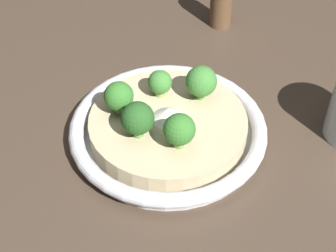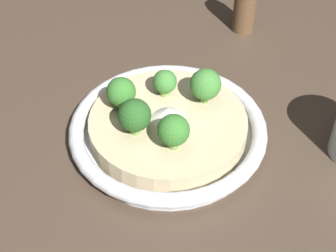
{
  "view_description": "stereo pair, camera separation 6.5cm",
  "coord_description": "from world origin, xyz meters",
  "px_view_note": "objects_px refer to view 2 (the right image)",
  "views": [
    {
      "loc": [
        -0.43,
        -0.19,
        0.47
      ],
      "look_at": [
        0.0,
        0.0,
        0.02
      ],
      "focal_mm": 55.0,
      "sensor_mm": 36.0,
      "label": 1
    },
    {
      "loc": [
        -0.4,
        -0.25,
        0.47
      ],
      "look_at": [
        0.0,
        0.0,
        0.02
      ],
      "focal_mm": 55.0,
      "sensor_mm": 36.0,
      "label": 2
    }
  ],
  "objects_px": {
    "risotto_bowl": "(168,129)",
    "broccoli_back_left": "(121,92)",
    "pepper_shaker": "(246,1)",
    "broccoli_right": "(165,82)",
    "broccoli_left": "(135,116)",
    "broccoli_front_left": "(174,131)",
    "broccoli_front_right": "(205,85)"
  },
  "relations": [
    {
      "from": "risotto_bowl",
      "to": "pepper_shaker",
      "type": "relative_size",
      "value": 2.38
    },
    {
      "from": "broccoli_front_right",
      "to": "pepper_shaker",
      "type": "bearing_deg",
      "value": 13.09
    },
    {
      "from": "broccoli_front_right",
      "to": "broccoli_right",
      "type": "relative_size",
      "value": 1.29
    },
    {
      "from": "risotto_bowl",
      "to": "broccoli_right",
      "type": "height_order",
      "value": "broccoli_right"
    },
    {
      "from": "broccoli_left",
      "to": "pepper_shaker",
      "type": "distance_m",
      "value": 0.32
    },
    {
      "from": "broccoli_back_left",
      "to": "pepper_shaker",
      "type": "height_order",
      "value": "pepper_shaker"
    },
    {
      "from": "pepper_shaker",
      "to": "broccoli_right",
      "type": "bearing_deg",
      "value": -179.34
    },
    {
      "from": "risotto_bowl",
      "to": "broccoli_left",
      "type": "relative_size",
      "value": 5.23
    },
    {
      "from": "broccoli_right",
      "to": "broccoli_front_right",
      "type": "bearing_deg",
      "value": -72.71
    },
    {
      "from": "risotto_bowl",
      "to": "broccoli_right",
      "type": "bearing_deg",
      "value": 36.84
    },
    {
      "from": "risotto_bowl",
      "to": "broccoli_front_right",
      "type": "height_order",
      "value": "broccoli_front_right"
    },
    {
      "from": "broccoli_front_right",
      "to": "broccoli_left",
      "type": "height_order",
      "value": "same"
    },
    {
      "from": "broccoli_front_right",
      "to": "broccoli_right",
      "type": "distance_m",
      "value": 0.05
    },
    {
      "from": "broccoli_front_right",
      "to": "broccoli_left",
      "type": "bearing_deg",
      "value": 155.42
    },
    {
      "from": "broccoli_front_right",
      "to": "broccoli_back_left",
      "type": "distance_m",
      "value": 0.11
    },
    {
      "from": "broccoli_front_right",
      "to": "broccoli_front_left",
      "type": "xyz_separation_m",
      "value": [
        -0.09,
        -0.01,
        -0.0
      ]
    },
    {
      "from": "broccoli_back_left",
      "to": "pepper_shaker",
      "type": "relative_size",
      "value": 0.42
    },
    {
      "from": "broccoli_left",
      "to": "risotto_bowl",
      "type": "bearing_deg",
      "value": -26.29
    },
    {
      "from": "risotto_bowl",
      "to": "broccoli_back_left",
      "type": "distance_m",
      "value": 0.08
    },
    {
      "from": "broccoli_front_left",
      "to": "pepper_shaker",
      "type": "height_order",
      "value": "pepper_shaker"
    },
    {
      "from": "broccoli_front_right",
      "to": "broccoli_front_left",
      "type": "distance_m",
      "value": 0.09
    },
    {
      "from": "broccoli_back_left",
      "to": "pepper_shaker",
      "type": "xyz_separation_m",
      "value": [
        0.29,
        -0.03,
        -0.01
      ]
    },
    {
      "from": "risotto_bowl",
      "to": "broccoli_left",
      "type": "distance_m",
      "value": 0.06
    },
    {
      "from": "broccoli_front_left",
      "to": "pepper_shaker",
      "type": "distance_m",
      "value": 0.33
    },
    {
      "from": "pepper_shaker",
      "to": "broccoli_front_right",
      "type": "bearing_deg",
      "value": -166.91
    },
    {
      "from": "broccoli_front_left",
      "to": "broccoli_back_left",
      "type": "bearing_deg",
      "value": 74.97
    },
    {
      "from": "broccoli_front_right",
      "to": "broccoli_back_left",
      "type": "bearing_deg",
      "value": 128.45
    },
    {
      "from": "broccoli_front_right",
      "to": "broccoli_back_left",
      "type": "relative_size",
      "value": 1.08
    },
    {
      "from": "broccoli_left",
      "to": "pepper_shaker",
      "type": "bearing_deg",
      "value": 1.8
    },
    {
      "from": "broccoli_front_left",
      "to": "broccoli_back_left",
      "type": "height_order",
      "value": "broccoli_front_left"
    },
    {
      "from": "risotto_bowl",
      "to": "broccoli_front_left",
      "type": "bearing_deg",
      "value": -140.63
    },
    {
      "from": "risotto_bowl",
      "to": "pepper_shaker",
      "type": "height_order",
      "value": "pepper_shaker"
    }
  ]
}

